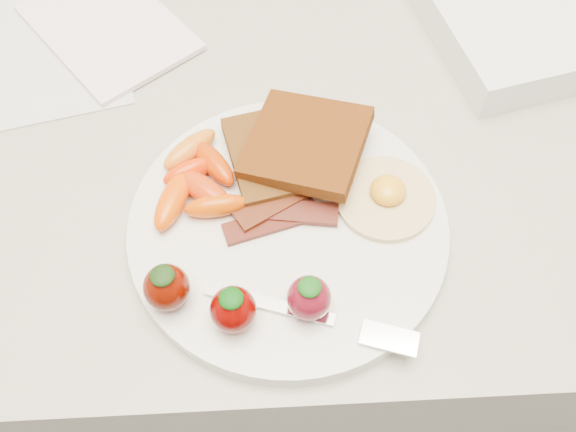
{
  "coord_description": "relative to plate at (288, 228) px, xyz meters",
  "views": [
    {
      "loc": [
        -0.03,
        1.27,
        1.38
      ],
      "look_at": [
        -0.01,
        1.55,
        0.93
      ],
      "focal_mm": 40.0,
      "sensor_mm": 36.0,
      "label": 1
    }
  ],
  "objects": [
    {
      "name": "paper_sheet",
      "position": [
        -0.25,
        0.25,
        -0.01
      ],
      "size": [
        0.22,
        0.27,
        0.0
      ],
      "primitive_type": "cube",
      "rotation": [
        0.0,
        0.0,
        0.23
      ],
      "color": "silver",
      "rests_on": "counter"
    },
    {
      "name": "plate",
      "position": [
        0.0,
        0.0,
        0.0
      ],
      "size": [
        0.27,
        0.27,
        0.02
      ],
      "primitive_type": "cylinder",
      "color": "white",
      "rests_on": "counter"
    },
    {
      "name": "toast_upper",
      "position": [
        0.02,
        0.07,
        0.03
      ],
      "size": [
        0.13,
        0.13,
        0.02
      ],
      "primitive_type": "cube",
      "rotation": [
        0.0,
        -0.1,
        -0.37
      ],
      "color": "#492707",
      "rests_on": "toast_lower"
    },
    {
      "name": "counter",
      "position": [
        0.01,
        0.15,
        -0.46
      ],
      "size": [
        2.0,
        0.6,
        0.9
      ],
      "primitive_type": "cube",
      "color": "gray",
      "rests_on": "ground"
    },
    {
      "name": "notepad",
      "position": [
        -0.18,
        0.26,
        -0.0
      ],
      "size": [
        0.21,
        0.22,
        0.01
      ],
      "primitive_type": "cube",
      "rotation": [
        0.0,
        0.0,
        0.65
      ],
      "color": "white",
      "rests_on": "paper_sheet"
    },
    {
      "name": "fork",
      "position": [
        0.02,
        -0.09,
        0.01
      ],
      "size": [
        0.16,
        0.07,
        0.0
      ],
      "color": "silver",
      "rests_on": "plate"
    },
    {
      "name": "baby_carrots",
      "position": [
        -0.08,
        0.04,
        0.02
      ],
      "size": [
        0.09,
        0.11,
        0.02
      ],
      "color": "#E72E00",
      "rests_on": "plate"
    },
    {
      "name": "strawberries",
      "position": [
        -0.05,
        -0.08,
        0.03
      ],
      "size": [
        0.14,
        0.06,
        0.04
      ],
      "color": "#4D0900",
      "rests_on": "plate"
    },
    {
      "name": "fried_egg",
      "position": [
        0.08,
        0.02,
        0.01
      ],
      "size": [
        0.09,
        0.09,
        0.02
      ],
      "color": "beige",
      "rests_on": "plate"
    },
    {
      "name": "bacon_strips",
      "position": [
        -0.01,
        0.01,
        0.01
      ],
      "size": [
        0.1,
        0.07,
        0.01
      ],
      "color": "#40180B",
      "rests_on": "plate"
    },
    {
      "name": "toast_lower",
      "position": [
        0.0,
        0.07,
        0.02
      ],
      "size": [
        0.11,
        0.11,
        0.01
      ],
      "primitive_type": "cube",
      "rotation": [
        0.0,
        0.0,
        0.22
      ],
      "color": "#3C1C0A",
      "rests_on": "plate"
    }
  ]
}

